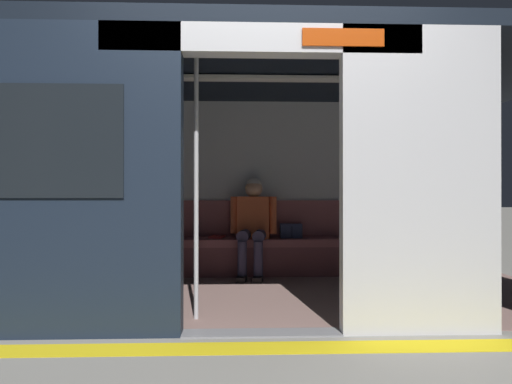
% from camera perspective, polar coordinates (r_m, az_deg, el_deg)
% --- Properties ---
extents(ground_plane, '(60.00, 60.00, 0.00)m').
position_cam_1_polar(ground_plane, '(3.35, 0.72, -17.03)').
color(ground_plane, gray).
extents(platform_edge_strip, '(8.00, 0.24, 0.01)m').
position_cam_1_polar(platform_edge_strip, '(3.07, 1.01, -18.60)').
color(platform_edge_strip, yellow).
rests_on(platform_edge_strip, ground_plane).
extents(train_car, '(6.40, 2.83, 2.25)m').
position_cam_1_polar(train_car, '(4.50, -1.11, 6.62)').
color(train_car, silver).
rests_on(train_car, ground_plane).
extents(bench_seat, '(2.84, 0.44, 0.44)m').
position_cam_1_polar(bench_seat, '(5.57, -0.45, -6.77)').
color(bench_seat, '#935156').
rests_on(bench_seat, ground_plane).
extents(person_seated, '(0.55, 0.71, 1.17)m').
position_cam_1_polar(person_seated, '(5.49, -0.37, -3.46)').
color(person_seated, '#CC5933').
rests_on(person_seated, ground_plane).
extents(handbag, '(0.26, 0.15, 0.17)m').
position_cam_1_polar(handbag, '(5.64, 4.32, -4.78)').
color(handbag, '#262D4C').
rests_on(handbag, bench_seat).
extents(book, '(0.20, 0.25, 0.03)m').
position_cam_1_polar(book, '(5.63, -4.81, -5.51)').
color(book, '#B22D2D').
rests_on(book, bench_seat).
extents(grab_pole_door, '(0.04, 0.04, 2.11)m').
position_cam_1_polar(grab_pole_door, '(3.61, -7.36, 1.15)').
color(grab_pole_door, silver).
rests_on(grab_pole_door, ground_plane).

